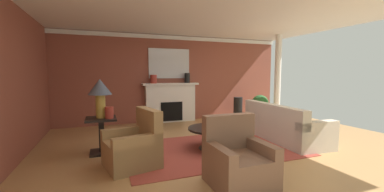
# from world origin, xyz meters

# --- Properties ---
(ground_plane) EXTENTS (9.27, 9.27, 0.00)m
(ground_plane) POSITION_xyz_m (0.00, 0.00, 0.00)
(ground_plane) COLOR tan
(wall_fireplace) EXTENTS (7.73, 0.12, 2.77)m
(wall_fireplace) POSITION_xyz_m (0.00, 3.22, 1.39)
(wall_fireplace) COLOR brown
(wall_fireplace) RESTS_ON ground_plane
(wall_window) EXTENTS (0.12, 6.93, 2.77)m
(wall_window) POSITION_xyz_m (-3.63, 0.30, 1.39)
(wall_window) COLOR brown
(wall_window) RESTS_ON ground_plane
(ceiling_panel) EXTENTS (7.73, 6.93, 0.06)m
(ceiling_panel) POSITION_xyz_m (0.00, 0.30, 2.80)
(ceiling_panel) COLOR white
(crown_moulding) EXTENTS (7.73, 0.08, 0.12)m
(crown_moulding) POSITION_xyz_m (0.00, 3.14, 2.69)
(crown_moulding) COLOR white
(area_rug) EXTENTS (3.51, 2.21, 0.01)m
(area_rug) POSITION_xyz_m (-0.10, -0.02, 0.01)
(area_rug) COLOR #993D33
(area_rug) RESTS_ON ground_plane
(fireplace) EXTENTS (1.80, 0.35, 1.25)m
(fireplace) POSITION_xyz_m (-0.14, 3.01, 0.59)
(fireplace) COLOR white
(fireplace) RESTS_ON ground_plane
(mantel_mirror) EXTENTS (1.33, 0.04, 0.94)m
(mantel_mirror) POSITION_xyz_m (-0.14, 3.13, 1.87)
(mantel_mirror) COLOR silver
(sofa) EXTENTS (1.02, 2.15, 0.85)m
(sofa) POSITION_xyz_m (1.75, 0.02, 0.30)
(sofa) COLOR beige
(sofa) RESTS_ON ground_plane
(armchair_near_window) EXTENTS (0.95, 0.95, 0.95)m
(armchair_near_window) POSITION_xyz_m (-1.72, -0.37, 0.31)
(armchair_near_window) COLOR #9E7A4C
(armchair_near_window) RESTS_ON ground_plane
(armchair_facing_fireplace) EXTENTS (0.80, 0.80, 0.95)m
(armchair_facing_fireplace) POSITION_xyz_m (-0.45, -1.58, 0.31)
(armchair_facing_fireplace) COLOR brown
(armchair_facing_fireplace) RESTS_ON ground_plane
(coffee_table) EXTENTS (1.00, 1.00, 0.45)m
(coffee_table) POSITION_xyz_m (-0.10, -0.02, 0.34)
(coffee_table) COLOR black
(coffee_table) RESTS_ON ground_plane
(side_table) EXTENTS (0.56, 0.56, 0.70)m
(side_table) POSITION_xyz_m (-2.22, 0.52, 0.40)
(side_table) COLOR black
(side_table) RESTS_ON ground_plane
(table_lamp) EXTENTS (0.44, 0.44, 0.75)m
(table_lamp) POSITION_xyz_m (-2.22, 0.52, 1.22)
(table_lamp) COLOR #B28E38
(table_lamp) RESTS_ON side_table
(vase_mantel_left) EXTENTS (0.20, 0.20, 0.26)m
(vase_mantel_left) POSITION_xyz_m (-0.69, 2.96, 1.38)
(vase_mantel_left) COLOR #9E3328
(vase_mantel_left) RESTS_ON fireplace
(vase_mantel_right) EXTENTS (0.17, 0.17, 0.32)m
(vase_mantel_right) POSITION_xyz_m (0.41, 2.96, 1.41)
(vase_mantel_right) COLOR black
(vase_mantel_right) RESTS_ON fireplace
(vase_on_side_table) EXTENTS (0.16, 0.16, 0.22)m
(vase_on_side_table) POSITION_xyz_m (-2.07, 0.40, 0.81)
(vase_on_side_table) COLOR #9E3328
(vase_on_side_table) RESTS_ON side_table
(vase_tall_corner) EXTENTS (0.30, 0.30, 0.74)m
(vase_tall_corner) POSITION_xyz_m (2.18, 2.71, 0.37)
(vase_tall_corner) COLOR black
(vase_tall_corner) RESTS_ON ground_plane
(book_red_cover) EXTENTS (0.24, 0.20, 0.05)m
(book_red_cover) POSITION_xyz_m (-0.02, 0.06, 0.48)
(book_red_cover) COLOR maroon
(book_red_cover) RESTS_ON coffee_table
(potted_plant) EXTENTS (0.56, 0.56, 0.83)m
(potted_plant) POSITION_xyz_m (2.78, 2.30, 0.49)
(potted_plant) COLOR #A8754C
(potted_plant) RESTS_ON ground_plane
(column_white) EXTENTS (0.20, 0.20, 2.77)m
(column_white) POSITION_xyz_m (3.14, 1.91, 1.39)
(column_white) COLOR white
(column_white) RESTS_ON ground_plane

